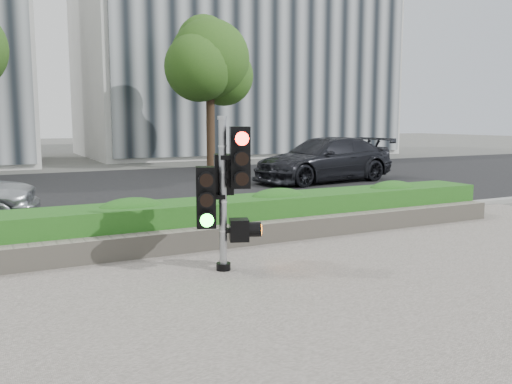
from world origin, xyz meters
TOP-DOWN VIEW (x-y plane):
  - ground at (0.00, 0.00)m, footprint 120.00×120.00m
  - sidewalk at (0.00, -2.50)m, footprint 16.00×11.00m
  - road at (0.00, 10.00)m, footprint 60.00×13.00m
  - curb at (0.00, 3.15)m, footprint 60.00×0.25m
  - stone_wall at (0.00, 1.90)m, footprint 12.00×0.32m
  - hedge at (0.00, 2.55)m, footprint 12.00×1.00m
  - building_right at (11.00, 25.00)m, footprint 18.00×10.00m
  - tree_right at (5.48, 15.55)m, footprint 4.10×3.58m
  - traffic_signal at (-0.40, 0.66)m, footprint 0.78×0.65m
  - car_dark at (6.97, 9.11)m, footprint 5.34×2.70m

SIDE VIEW (x-z plane):
  - ground at x=0.00m, z-range 0.00..0.00m
  - road at x=0.00m, z-range 0.00..0.02m
  - sidewalk at x=0.00m, z-range 0.00..0.03m
  - curb at x=0.00m, z-range 0.00..0.12m
  - stone_wall at x=0.00m, z-range 0.03..0.37m
  - hedge at x=0.00m, z-range 0.03..0.71m
  - car_dark at x=6.97m, z-range 0.02..1.51m
  - traffic_signal at x=-0.40m, z-range 0.14..2.24m
  - tree_right at x=5.48m, z-range 1.22..7.75m
  - building_right at x=11.00m, z-range 0.00..12.00m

